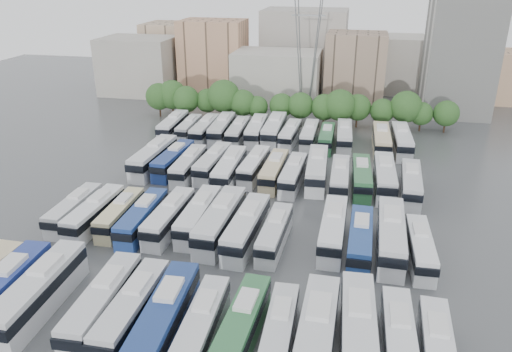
% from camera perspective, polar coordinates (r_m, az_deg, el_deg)
% --- Properties ---
extents(ground, '(220.00, 220.00, 0.00)m').
position_cam_1_polar(ground, '(66.24, -1.17, -4.52)').
color(ground, '#424447').
rests_on(ground, ground).
extents(tree_line, '(64.69, 7.85, 8.75)m').
position_cam_1_polar(tree_line, '(103.85, 2.96, 8.33)').
color(tree_line, black).
rests_on(tree_line, ground).
extents(city_buildings, '(102.00, 35.00, 20.00)m').
position_cam_1_polar(city_buildings, '(132.74, 2.68, 13.06)').
color(city_buildings, '#9E998E').
rests_on(city_buildings, ground).
extents(apartment_tower, '(14.00, 14.00, 26.00)m').
position_cam_1_polar(apartment_tower, '(118.40, 22.29, 12.76)').
color(apartment_tower, silver).
rests_on(apartment_tower, ground).
extents(electricity_pylon, '(9.00, 6.91, 33.83)m').
position_cam_1_polar(electricity_pylon, '(108.51, 5.98, 16.52)').
color(electricity_pylon, slate).
rests_on(electricity_pylon, ground).
extents(bus_r0_s1, '(3.58, 13.53, 4.21)m').
position_cam_1_polar(bus_r0_s1, '(54.12, -26.97, -11.63)').
color(bus_r0_s1, navy).
rests_on(bus_r0_s1, ground).
extents(bus_r0_s2, '(3.38, 13.66, 4.26)m').
position_cam_1_polar(bus_r0_s2, '(52.58, -23.54, -11.99)').
color(bus_r0_s2, silver).
rests_on(bus_r0_s2, ground).
extents(bus_r0_s4, '(3.21, 12.70, 3.96)m').
position_cam_1_polar(bus_r0_s4, '(49.36, -17.09, -13.63)').
color(bus_r0_s4, silver).
rests_on(bus_r0_s4, ground).
extents(bus_r0_s5, '(2.72, 12.34, 3.87)m').
position_cam_1_polar(bus_r0_s5, '(47.93, -13.90, -14.53)').
color(bus_r0_s5, silver).
rests_on(bus_r0_s5, ground).
extents(bus_r0_s6, '(3.50, 13.36, 4.15)m').
position_cam_1_polar(bus_r0_s6, '(46.10, -10.39, -15.68)').
color(bus_r0_s6, navy).
rests_on(bus_r0_s6, ground).
extents(bus_r0_s7, '(2.80, 11.57, 3.61)m').
position_cam_1_polar(bus_r0_s7, '(45.20, -6.25, -16.72)').
color(bus_r0_s7, silver).
rests_on(bus_r0_s7, ground).
extents(bus_r0_s8, '(3.09, 11.86, 3.69)m').
position_cam_1_polar(bus_r0_s8, '(44.97, -1.62, -16.75)').
color(bus_r0_s8, '#2F6E3E').
rests_on(bus_r0_s8, ground).
extents(bus_r0_s9, '(2.65, 10.96, 3.42)m').
position_cam_1_polar(bus_r0_s9, '(44.55, 2.66, -17.44)').
color(bus_r0_s9, silver).
rests_on(bus_r0_s9, ground).
extents(bus_r0_s10, '(3.16, 13.67, 4.28)m').
position_cam_1_polar(bus_r0_s10, '(43.66, 6.87, -17.89)').
color(bus_r0_s10, silver).
rests_on(bus_r0_s10, ground).
extents(bus_r0_s11, '(3.48, 13.51, 4.21)m').
position_cam_1_polar(bus_r0_s11, '(44.70, 11.60, -17.17)').
color(bus_r0_s11, silver).
rests_on(bus_r0_s11, ground).
extents(bus_r0_s12, '(2.72, 11.65, 3.64)m').
position_cam_1_polar(bus_r0_s12, '(45.06, 16.01, -17.76)').
color(bus_r0_s12, silver).
rests_on(bus_r0_s12, ground).
extents(bus_r0_s13, '(2.82, 11.23, 3.50)m').
position_cam_1_polar(bus_r0_s13, '(45.21, 19.98, -18.32)').
color(bus_r0_s13, silver).
rests_on(bus_r0_s13, ground).
extents(bus_r1_s0, '(2.48, 11.11, 3.48)m').
position_cam_1_polar(bus_r1_s0, '(68.19, -20.06, -3.57)').
color(bus_r1_s0, silver).
rests_on(bus_r1_s0, ground).
extents(bus_r1_s1, '(2.83, 11.84, 3.70)m').
position_cam_1_polar(bus_r1_s1, '(66.12, -17.97, -4.02)').
color(bus_r1_s1, silver).
rests_on(bus_r1_s1, ground).
extents(bus_r1_s2, '(2.66, 10.86, 3.39)m').
position_cam_1_polar(bus_r1_s2, '(65.31, -15.26, -4.18)').
color(bus_r1_s2, beige).
rests_on(bus_r1_s2, ground).
extents(bus_r1_s3, '(2.76, 11.79, 3.69)m').
position_cam_1_polar(bus_r1_s3, '(63.38, -12.86, -4.64)').
color(bus_r1_s3, navy).
rests_on(bus_r1_s3, ground).
extents(bus_r1_s4, '(2.90, 12.02, 3.75)m').
position_cam_1_polar(bus_r1_s4, '(62.78, -9.90, -4.63)').
color(bus_r1_s4, silver).
rests_on(bus_r1_s4, ground).
extents(bus_r1_s5, '(2.66, 12.18, 3.82)m').
position_cam_1_polar(bus_r1_s5, '(62.58, -6.55, -4.48)').
color(bus_r1_s5, silver).
rests_on(bus_r1_s5, ground).
extents(bus_r1_s6, '(3.40, 13.57, 4.23)m').
position_cam_1_polar(bus_r1_s6, '(60.69, -4.09, -5.09)').
color(bus_r1_s6, silver).
rests_on(bus_r1_s6, ground).
extents(bus_r1_s7, '(3.44, 13.01, 4.04)m').
position_cam_1_polar(bus_r1_s7, '(59.20, -1.09, -5.90)').
color(bus_r1_s7, silver).
rests_on(bus_r1_s7, ground).
extents(bus_r1_s8, '(2.82, 11.17, 3.48)m').
position_cam_1_polar(bus_r1_s8, '(58.59, 2.14, -6.55)').
color(bus_r1_s8, silver).
rests_on(bus_r1_s8, ground).
extents(bus_r1_s10, '(2.84, 12.48, 3.91)m').
position_cam_1_polar(bus_r1_s10, '(59.72, 8.80, -5.99)').
color(bus_r1_s10, silver).
rests_on(bus_r1_s10, ground).
extents(bus_r1_s11, '(2.82, 11.95, 3.73)m').
position_cam_1_polar(bus_r1_s11, '(58.31, 11.83, -7.08)').
color(bus_r1_s11, navy).
rests_on(bus_r1_s11, ground).
extents(bus_r1_s12, '(3.26, 13.76, 4.30)m').
position_cam_1_polar(bus_r1_s12, '(59.39, 15.16, -6.54)').
color(bus_r1_s12, silver).
rests_on(bus_r1_s12, ground).
extents(bus_r1_s13, '(2.69, 11.11, 3.47)m').
position_cam_1_polar(bus_r1_s13, '(58.65, 18.26, -7.79)').
color(bus_r1_s13, white).
rests_on(bus_r1_s13, ground).
extents(bus_r2_s1, '(3.37, 13.62, 4.25)m').
position_cam_1_polar(bus_r2_s1, '(82.04, -11.64, 2.15)').
color(bus_r2_s1, silver).
rests_on(bus_r2_s1, ground).
extents(bus_r2_s2, '(3.27, 12.28, 3.82)m').
position_cam_1_polar(bus_r2_s2, '(80.86, -9.40, 1.85)').
color(bus_r2_s2, navy).
rests_on(bus_r2_s2, ground).
extents(bus_r2_s3, '(2.76, 11.91, 3.73)m').
position_cam_1_polar(bus_r2_s3, '(78.36, -7.70, 1.22)').
color(bus_r2_s3, silver).
rests_on(bus_r2_s3, ground).
extents(bus_r2_s4, '(3.23, 12.28, 3.82)m').
position_cam_1_polar(bus_r2_s4, '(78.84, -4.95, 1.52)').
color(bus_r2_s4, silver).
rests_on(bus_r2_s4, ground).
extents(bus_r2_s5, '(2.97, 12.76, 3.99)m').
position_cam_1_polar(bus_r2_s5, '(76.11, -3.04, 0.84)').
color(bus_r2_s5, silver).
rests_on(bus_r2_s5, ground).
extents(bus_r2_s6, '(3.13, 11.77, 3.66)m').
position_cam_1_polar(bus_r2_s6, '(77.52, -0.22, 1.17)').
color(bus_r2_s6, white).
rests_on(bus_r2_s6, ground).
extents(bus_r2_s7, '(2.84, 11.92, 3.72)m').
position_cam_1_polar(bus_r2_s7, '(75.72, 2.07, 0.64)').
color(bus_r2_s7, beige).
rests_on(bus_r2_s7, ground).
extents(bus_r2_s8, '(3.00, 11.80, 3.67)m').
position_cam_1_polar(bus_r2_s8, '(74.57, 4.26, 0.20)').
color(bus_r2_s8, silver).
rests_on(bus_r2_s8, ground).
extents(bus_r2_s9, '(3.50, 13.46, 4.19)m').
position_cam_1_polar(bus_r2_s9, '(76.20, 6.97, 0.80)').
color(bus_r2_s9, silver).
rests_on(bus_r2_s9, ground).
extents(bus_r2_s10, '(2.80, 11.88, 3.71)m').
position_cam_1_polar(bus_r2_s10, '(74.19, 9.55, -0.17)').
color(bus_r2_s10, silver).
rests_on(bus_r2_s10, ground).
extents(bus_r2_s11, '(3.13, 12.15, 3.78)m').
position_cam_1_polar(bus_r2_s11, '(74.94, 11.98, -0.10)').
color(bus_r2_s11, '#2C683B').
rests_on(bus_r2_s11, ground).
extents(bus_r2_s12, '(3.11, 13.14, 4.10)m').
position_cam_1_polar(bus_r2_s12, '(75.34, 14.49, -0.08)').
color(bus_r2_s12, silver).
rests_on(bus_r2_s12, ground).
extents(bus_r2_s13, '(3.28, 12.45, 3.87)m').
position_cam_1_polar(bus_r2_s13, '(74.36, 17.29, -0.81)').
color(bus_r2_s13, silver).
rests_on(bus_r2_s13, ground).
extents(bus_r3_s0, '(3.08, 12.37, 3.86)m').
position_cam_1_polar(bus_r3_s0, '(98.65, -9.44, 5.73)').
color(bus_r3_s0, silver).
rests_on(bus_r3_s0, ground).
extents(bus_r3_s1, '(2.61, 10.85, 3.39)m').
position_cam_1_polar(bus_r3_s1, '(97.37, -7.66, 5.47)').
color(bus_r3_s1, silver).
rests_on(bus_r3_s1, ground).
extents(bus_r3_s2, '(2.70, 12.14, 3.81)m').
position_cam_1_polar(bus_r3_s2, '(95.41, -5.86, 5.32)').
color(bus_r3_s2, silver).
rests_on(bus_r3_s2, ground).
extents(bus_r3_s3, '(3.35, 12.92, 4.02)m').
position_cam_1_polar(bus_r3_s3, '(95.29, -3.92, 5.43)').
color(bus_r3_s3, silver).
rests_on(bus_r3_s3, ground).
extents(bus_r3_s4, '(2.89, 11.75, 3.67)m').
position_cam_1_polar(bus_r3_s4, '(93.86, -2.07, 5.08)').
color(bus_r3_s4, silver).
rests_on(bus_r3_s4, ground).
extents(bus_r3_s5, '(3.36, 12.62, 3.92)m').
position_cam_1_polar(bus_r3_s5, '(94.19, 0.03, 5.24)').
color(bus_r3_s5, silver).
rests_on(bus_r3_s5, ground).
extents(bus_r3_s6, '(3.14, 13.60, 4.26)m').
position_cam_1_polar(bus_r3_s6, '(94.18, 2.09, 5.33)').
color(bus_r3_s6, silver).
rests_on(bus_r3_s6, ground).
extents(bus_r3_s7, '(2.96, 11.42, 3.55)m').
position_cam_1_polar(bus_r3_s7, '(92.81, 3.92, 4.80)').
color(bus_r3_s7, silver).
rests_on(bus_r3_s7, ground).
extents(bus_r3_s8, '(2.51, 11.44, 3.59)m').
position_cam_1_polar(bus_r3_s8, '(92.77, 6.12, 4.72)').
color(bus_r3_s8, silver).
rests_on(bus_r3_s8, ground).
extents(bus_r3_s9, '(2.51, 11.13, 3.48)m').
position_cam_1_polar(bus_r3_s9, '(91.54, 8.07, 4.34)').
color(bus_r3_s9, '#2E6D40').
rests_on(bus_r3_s9, ground).
extents(bus_r3_s10, '(3.21, 12.36, 3.84)m').
position_cam_1_polar(bus_r3_s10, '(92.61, 10.05, 4.55)').
color(bus_r3_s10, silver).
rests_on(bus_r3_s10, ground).
extents(bus_r3_s12, '(3.10, 13.08, 4.09)m').
position_cam_1_polar(bus_r3_s12, '(91.25, 14.14, 4.00)').
color(bus_r3_s12, beige).
rests_on(bus_r3_s12, ground).
extents(bus_r3_s13, '(3.33, 13.17, 4.10)m').
position_cam_1_polar(bus_r3_s13, '(91.98, 16.31, 3.92)').
color(bus_r3_s13, silver).
rests_on(bus_r3_s13, ground).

